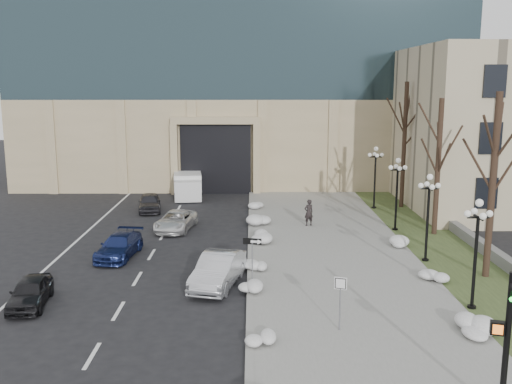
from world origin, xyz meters
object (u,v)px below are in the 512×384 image
traffic_signal (505,348)px  car_a (30,292)px  box_truck (188,185)px  lamppost_b (428,206)px  one_way_sign (255,248)px  car_d (176,221)px  car_b (218,270)px  car_e (150,202)px  pedestrian (309,213)px  keep_sign (340,292)px  car_c (119,246)px  lamppost_c (397,184)px  lamppost_d (375,169)px  lamppost_a (477,239)px

traffic_signal → car_a: bearing=168.9°
box_truck → lamppost_b: size_ratio=1.38×
one_way_sign → traffic_signal: size_ratio=0.56×
car_a → traffic_signal: bearing=-34.8°
car_d → lamppost_b: 15.94m
car_a → car_b: 8.24m
car_a → car_e: size_ratio=0.91×
pedestrian → keep_sign: (-0.41, -16.24, 0.63)m
traffic_signal → lamppost_b: bearing=97.5°
car_b → car_e: 17.07m
box_truck → one_way_sign: size_ratio=2.71×
car_c → lamppost_b: bearing=3.0°
lamppost_c → car_d: bearing=178.3°
lamppost_b → car_c: bearing=176.3°
traffic_signal → lamppost_c: bearing=100.2°
car_a → box_truck: box_truck is taller
car_e → one_way_sign: bearing=-74.2°
car_b → lamppost_d: size_ratio=0.98×
pedestrian → box_truck: 14.16m
lamppost_b → box_truck: bearing=128.5°
pedestrian → car_c: bearing=8.1°
car_c → pedestrian: bearing=37.3°
box_truck → pedestrian: bearing=-56.5°
car_a → car_e: 18.46m
car_c → lamppost_a: (16.47, -7.56, 2.45)m
keep_sign → lamppost_a: bearing=39.3°
lamppost_d → box_truck: bearing=159.8°
box_truck → traffic_signal: size_ratio=1.51×
car_d → car_e: 6.18m
car_c → pedestrian: (11.00, 6.51, 0.38)m
car_b → box_truck: box_truck is taller
keep_sign → lamppost_b: lamppost_b is taller
car_c → lamppost_c: (16.47, 5.44, 2.45)m
lamppost_c → lamppost_d: bearing=90.0°
car_b → lamppost_a: bearing=-2.5°
lamppost_a → lamppost_b: 6.50m
car_d → box_truck: (-0.49, 11.45, 0.37)m
car_a → lamppost_d: 26.66m
one_way_sign → lamppost_a: size_ratio=0.51×
lamppost_a → lamppost_d: (0.00, 19.50, 0.00)m
traffic_signal → lamppost_a: 8.23m
traffic_signal → lamppost_c: 21.01m
car_a → lamppost_b: size_ratio=0.75×
car_b → lamppost_d: lamppost_d is taller
lamppost_a → lamppost_c: 13.00m
box_truck → lamppost_d: bearing=-26.9°
car_a → lamppost_a: lamppost_a is taller
lamppost_a → lamppost_d: same height
pedestrian → one_way_sign: (-3.58, -11.54, 1.00)m
car_a → traffic_signal: traffic_signal is taller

